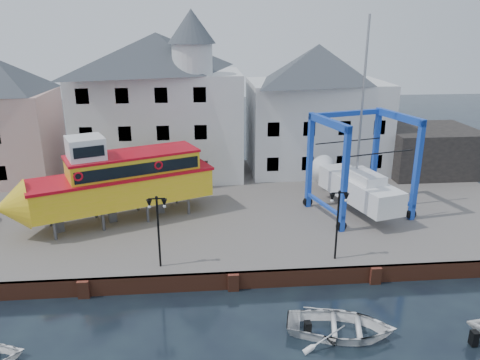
{
  "coord_description": "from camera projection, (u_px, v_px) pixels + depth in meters",
  "views": [
    {
      "loc": [
        -1.64,
        -22.41,
        13.97
      ],
      "look_at": [
        1.0,
        7.0,
        4.0
      ],
      "focal_mm": 35.0,
      "sensor_mm": 36.0,
      "label": 1
    }
  ],
  "objects": [
    {
      "name": "travel_lift",
      "position": [
        353.0,
        179.0,
        33.63
      ],
      "size": [
        7.36,
        9.22,
        13.5
      ],
      "rotation": [
        0.0,
        0.0,
        0.27
      ],
      "color": "blue",
      "rests_on": "hardstanding"
    },
    {
      "name": "hardstanding",
      "position": [
        222.0,
        207.0,
        35.98
      ],
      "size": [
        44.0,
        22.0,
        1.0
      ],
      "primitive_type": "cube",
      "color": "#625E59",
      "rests_on": "ground"
    },
    {
      "name": "lamp_post_left",
      "position": [
        157.0,
        214.0,
        25.21
      ],
      "size": [
        1.12,
        0.32,
        4.2
      ],
      "color": "black",
      "rests_on": "hardstanding"
    },
    {
      "name": "building_pink",
      "position": [
        3.0,
        121.0,
        39.25
      ],
      "size": [
        8.0,
        7.0,
        10.3
      ],
      "color": "tan",
      "rests_on": "hardstanding"
    },
    {
      "name": "motorboat_b",
      "position": [
        340.0,
        334.0,
        22.1
      ],
      "size": [
        5.78,
        4.7,
        1.05
      ],
      "primitive_type": "imported",
      "rotation": [
        0.0,
        0.0,
        1.34
      ],
      "color": "white",
      "rests_on": "ground"
    },
    {
      "name": "tour_boat",
      "position": [
        110.0,
        182.0,
        31.22
      ],
      "size": [
        14.16,
        8.45,
        6.08
      ],
      "rotation": [
        0.0,
        0.0,
        0.4
      ],
      "color": "#59595E",
      "rests_on": "hardstanding"
    },
    {
      "name": "lamp_post_right",
      "position": [
        338.0,
        208.0,
        26.06
      ],
      "size": [
        1.12,
        0.32,
        4.2
      ],
      "color": "black",
      "rests_on": "hardstanding"
    },
    {
      "name": "shed_dark",
      "position": [
        427.0,
        150.0,
        42.45
      ],
      "size": [
        8.0,
        7.0,
        4.0
      ],
      "primitive_type": "cube",
      "color": "black",
      "rests_on": "hardstanding"
    },
    {
      "name": "quay_wall",
      "position": [
        233.0,
        281.0,
        25.69
      ],
      "size": [
        44.0,
        0.47,
        1.0
      ],
      "color": "brown",
      "rests_on": "ground"
    },
    {
      "name": "ground",
      "position": [
        233.0,
        290.0,
        25.75
      ],
      "size": [
        140.0,
        140.0,
        0.0
      ],
      "primitive_type": "plane",
      "color": "black",
      "rests_on": "ground"
    },
    {
      "name": "building_white_main",
      "position": [
        161.0,
        103.0,
        40.35
      ],
      "size": [
        14.0,
        8.3,
        14.0
      ],
      "color": "silver",
      "rests_on": "hardstanding"
    },
    {
      "name": "building_white_right",
      "position": [
        316.0,
        108.0,
        42.33
      ],
      "size": [
        12.0,
        8.0,
        11.2
      ],
      "color": "silver",
      "rests_on": "hardstanding"
    }
  ]
}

